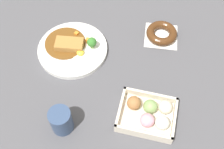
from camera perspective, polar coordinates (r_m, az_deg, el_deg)
name	(u,v)px	position (r m, az deg, el deg)	size (l,w,h in m)	color
ground_plane	(101,69)	(1.02, -2.19, 1.15)	(1.60, 1.60, 0.00)	#4C4C51
curry_plate	(72,48)	(1.07, -8.01, 5.31)	(0.26, 0.26, 0.07)	white
donut_box	(149,114)	(0.91, 7.52, -7.87)	(0.18, 0.14, 0.06)	beige
chocolate_ring_donut	(162,33)	(1.11, 10.02, 8.21)	(0.14, 0.14, 0.03)	white
coffee_mug	(61,121)	(0.88, -10.26, -9.16)	(0.07, 0.07, 0.09)	#33476B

